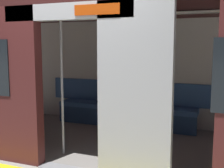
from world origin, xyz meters
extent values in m
cube|color=#ADAFB5|center=(-0.88, 0.02, 1.06)|extent=(0.88, 0.12, 2.12)
cube|color=black|center=(-0.88, 0.03, 1.31)|extent=(0.48, 0.02, 0.55)
cube|color=#ADAFB5|center=(0.00, 0.00, 2.02)|extent=(1.75, 0.16, 0.20)
cube|color=#BF3F0C|center=(-0.44, 0.09, 2.02)|extent=(0.56, 0.02, 0.12)
cube|color=#351515|center=(0.00, -1.27, 2.18)|extent=(6.40, 2.71, 0.12)
cube|color=gray|center=(0.00, -1.27, 0.00)|extent=(6.08, 2.55, 0.01)
cube|color=silver|center=(0.00, -2.55, 1.06)|extent=(6.08, 0.10, 2.12)
cube|color=#38609E|center=(0.00, -2.49, 0.66)|extent=(3.52, 0.06, 0.45)
cube|color=white|center=(0.00, -1.27, 2.09)|extent=(4.48, 0.16, 0.03)
cube|color=#38609E|center=(0.00, -2.27, 0.39)|extent=(2.82, 0.44, 0.09)
cube|color=navy|center=(0.00, -2.07, 0.17)|extent=(2.82, 0.04, 0.34)
cube|color=#D8CC4C|center=(-0.26, -2.25, 0.68)|extent=(0.40, 0.25, 0.50)
sphere|color=beige|center=(-0.26, -2.25, 1.03)|extent=(0.21, 0.21, 0.21)
sphere|color=black|center=(-0.26, -2.26, 1.06)|extent=(0.19, 0.19, 0.19)
cylinder|color=#D8CC4C|center=(-0.49, -2.24, 0.71)|extent=(0.08, 0.08, 0.44)
cylinder|color=#D8CC4C|center=(-0.03, -2.20, 0.71)|extent=(0.08, 0.08, 0.44)
cylinder|color=black|center=(-0.36, -2.06, 0.48)|extent=(0.17, 0.41, 0.14)
cylinder|color=black|center=(-0.18, -2.04, 0.48)|extent=(0.17, 0.41, 0.14)
cylinder|color=black|center=(-0.38, -1.86, 0.24)|extent=(0.10, 0.10, 0.39)
cylinder|color=black|center=(-0.20, -1.84, 0.24)|extent=(0.10, 0.10, 0.39)
cube|color=black|center=(-0.39, -1.81, 0.03)|extent=(0.12, 0.23, 0.06)
cube|color=black|center=(-0.21, -1.79, 0.03)|extent=(0.12, 0.23, 0.06)
cube|color=black|center=(0.09, -2.29, 0.52)|extent=(0.26, 0.14, 0.17)
cube|color=black|center=(0.09, -2.22, 0.51)|extent=(0.02, 0.01, 0.14)
cube|color=silver|center=(-0.63, -2.26, 0.45)|extent=(0.18, 0.24, 0.03)
cylinder|color=silver|center=(0.38, -0.47, 1.05)|extent=(0.04, 0.04, 2.10)
camera|label=1|loc=(-1.83, 3.15, 1.62)|focal=46.38mm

